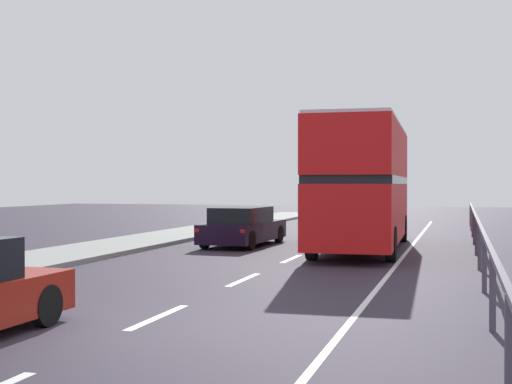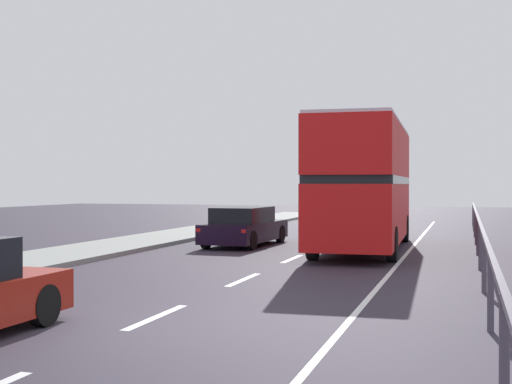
% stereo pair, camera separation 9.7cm
% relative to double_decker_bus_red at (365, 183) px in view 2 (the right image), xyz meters
% --- Properties ---
extents(ground_plane, '(73.81, 120.00, 0.10)m').
position_rel_double_decker_bus_red_xyz_m(ground_plane, '(-1.63, -13.58, -2.27)').
color(ground_plane, '#2F2935').
extents(lane_paint_markings, '(3.20, 46.00, 0.01)m').
position_rel_double_decker_bus_red_xyz_m(lane_paint_markings, '(0.23, -5.01, -2.22)').
color(lane_paint_markings, silver).
rests_on(lane_paint_markings, ground).
extents(bridge_side_railing, '(0.10, 42.00, 1.17)m').
position_rel_double_decker_bus_red_xyz_m(bridge_side_railing, '(3.55, -4.58, -1.27)').
color(bridge_side_railing, '#4B4353').
rests_on(bridge_side_railing, ground).
extents(double_decker_bus_red, '(2.79, 10.09, 4.14)m').
position_rel_double_decker_bus_red_xyz_m(double_decker_bus_red, '(0.00, 0.00, 0.00)').
color(double_decker_bus_red, red).
rests_on(double_decker_bus_red, ground).
extents(sedan_car_ahead, '(1.98, 4.67, 1.37)m').
position_rel_double_decker_bus_red_xyz_m(sedan_car_ahead, '(-4.29, 0.43, -1.56)').
color(sedan_car_ahead, black).
rests_on(sedan_car_ahead, ground).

